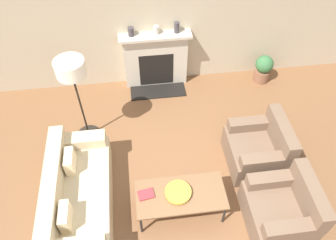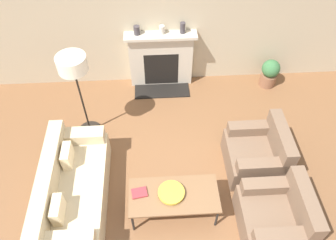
{
  "view_description": "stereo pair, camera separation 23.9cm",
  "coord_description": "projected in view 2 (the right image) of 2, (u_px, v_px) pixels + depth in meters",
  "views": [
    {
      "loc": [
        -0.49,
        -2.08,
        4.38
      ],
      "look_at": [
        -0.04,
        1.38,
        0.45
      ],
      "focal_mm": 35.0,
      "sensor_mm": 36.0,
      "label": 1
    },
    {
      "loc": [
        -0.25,
        -2.1,
        4.38
      ],
      "look_at": [
        -0.04,
        1.38,
        0.45
      ],
      "focal_mm": 35.0,
      "sensor_mm": 36.0,
      "label": 2
    }
  ],
  "objects": [
    {
      "name": "fireplace",
      "position": [
        161.0,
        60.0,
        6.13
      ],
      "size": [
        1.29,
        0.59,
        1.11
      ],
      "color": "beige",
      "rests_on": "ground_plane"
    },
    {
      "name": "floor_lamp",
      "position": [
        74.0,
        72.0,
        4.71
      ],
      "size": [
        0.43,
        0.43,
        1.59
      ],
      "color": "black",
      "rests_on": "ground_plane"
    },
    {
      "name": "mantel_vase_left",
      "position": [
        137.0,
        30.0,
        5.64
      ],
      "size": [
        0.11,
        0.11,
        0.16
      ],
      "color": "#3D383D",
      "rests_on": "fireplace"
    },
    {
      "name": "coffee_table",
      "position": [
        174.0,
        196.0,
        4.39
      ],
      "size": [
        1.21,
        0.58,
        0.45
      ],
      "color": "brown",
      "rests_on": "ground_plane"
    },
    {
      "name": "armchair_far",
      "position": [
        257.0,
        154.0,
        4.98
      ],
      "size": [
        0.82,
        0.88,
        0.84
      ],
      "rotation": [
        0.0,
        0.0,
        -1.57
      ],
      "color": "brown",
      "rests_on": "ground_plane"
    },
    {
      "name": "bowl",
      "position": [
        171.0,
        193.0,
        4.35
      ],
      "size": [
        0.36,
        0.36,
        0.06
      ],
      "color": "gold",
      "rests_on": "coffee_table"
    },
    {
      "name": "potted_plant",
      "position": [
        270.0,
        73.0,
        6.27
      ],
      "size": [
        0.34,
        0.34,
        0.57
      ],
      "color": "brown",
      "rests_on": "ground_plane"
    },
    {
      "name": "armchair_near",
      "position": [
        276.0,
        217.0,
        4.31
      ],
      "size": [
        0.82,
        0.88,
        0.84
      ],
      "rotation": [
        0.0,
        0.0,
        -1.57
      ],
      "color": "brown",
      "rests_on": "ground_plane"
    },
    {
      "name": "couch",
      "position": [
        72.0,
        191.0,
        4.57
      ],
      "size": [
        0.81,
        1.83,
        0.78
      ],
      "rotation": [
        0.0,
        0.0,
        1.57
      ],
      "color": "#CCB78E",
      "rests_on": "ground_plane"
    },
    {
      "name": "ground_plane",
      "position": [
        177.0,
        213.0,
        4.68
      ],
      "size": [
        18.0,
        18.0,
        0.0
      ],
      "primitive_type": "plane",
      "color": "brown"
    },
    {
      "name": "wall_back",
      "position": [
        165.0,
        12.0,
        5.55
      ],
      "size": [
        18.0,
        0.06,
        2.9
      ],
      "color": "#BCAD8E",
      "rests_on": "ground_plane"
    },
    {
      "name": "mantel_vase_center_right",
      "position": [
        183.0,
        28.0,
        5.65
      ],
      "size": [
        0.09,
        0.09,
        0.2
      ],
      "color": "#3D383D",
      "rests_on": "fireplace"
    },
    {
      "name": "mantel_vase_center_left",
      "position": [
        162.0,
        30.0,
        5.66
      ],
      "size": [
        0.1,
        0.1,
        0.15
      ],
      "color": "beige",
      "rests_on": "fireplace"
    },
    {
      "name": "book",
      "position": [
        139.0,
        193.0,
        4.38
      ],
      "size": [
        0.23,
        0.18,
        0.02
      ],
      "rotation": [
        0.0,
        0.0,
        0.16
      ],
      "color": "#9E2D33",
      "rests_on": "coffee_table"
    }
  ]
}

